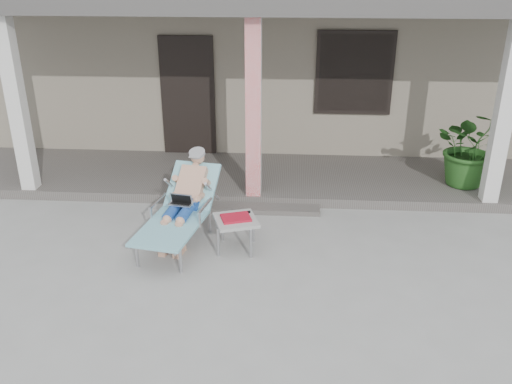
{
  "coord_description": "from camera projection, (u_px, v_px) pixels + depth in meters",
  "views": [
    {
      "loc": [
        0.55,
        -5.42,
        3.47
      ],
      "look_at": [
        0.14,
        0.6,
        0.85
      ],
      "focal_mm": 38.0,
      "sensor_mm": 36.0,
      "label": 1
    }
  ],
  "objects": [
    {
      "name": "house",
      "position": [
        268.0,
        48.0,
        11.66
      ],
      "size": [
        10.4,
        5.4,
        3.3
      ],
      "color": "gray",
      "rests_on": "ground"
    },
    {
      "name": "porch_deck",
      "position": [
        257.0,
        177.0,
        9.09
      ],
      "size": [
        10.0,
        2.0,
        0.15
      ],
      "primitive_type": "cube",
      "color": "#605B56",
      "rests_on": "ground"
    },
    {
      "name": "side_table",
      "position": [
        236.0,
        222.0,
        6.87
      ],
      "size": [
        0.65,
        0.65,
        0.46
      ],
      "rotation": [
        0.0,
        0.0,
        0.32
      ],
      "color": "#A4A5A0",
      "rests_on": "ground"
    },
    {
      "name": "potted_palm",
      "position": [
        472.0,
        147.0,
        8.38
      ],
      "size": [
        1.2,
        1.07,
        1.24
      ],
      "primitive_type": "imported",
      "rotation": [
        0.0,
        0.0,
        -0.1
      ],
      "color": "#26591E",
      "rests_on": "porch_deck"
    },
    {
      "name": "porch_step",
      "position": [
        252.0,
        208.0,
        8.06
      ],
      "size": [
        2.0,
        0.3,
        0.07
      ],
      "primitive_type": "cube",
      "color": "#605B56",
      "rests_on": "ground"
    },
    {
      "name": "porch_overhang",
      "position": [
        257.0,
        8.0,
        7.96
      ],
      "size": [
        10.0,
        2.3,
        2.85
      ],
      "color": "silver",
      "rests_on": "porch_deck"
    },
    {
      "name": "ground",
      "position": [
        241.0,
        278.0,
        6.38
      ],
      "size": [
        60.0,
        60.0,
        0.0
      ],
      "primitive_type": "plane",
      "color": "#9E9E99",
      "rests_on": "ground"
    },
    {
      "name": "lounger",
      "position": [
        182.0,
        190.0,
        7.01
      ],
      "size": [
        0.95,
        1.81,
        1.14
      ],
      "rotation": [
        0.0,
        0.0,
        -0.18
      ],
      "color": "#B7B7BC",
      "rests_on": "ground"
    }
  ]
}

